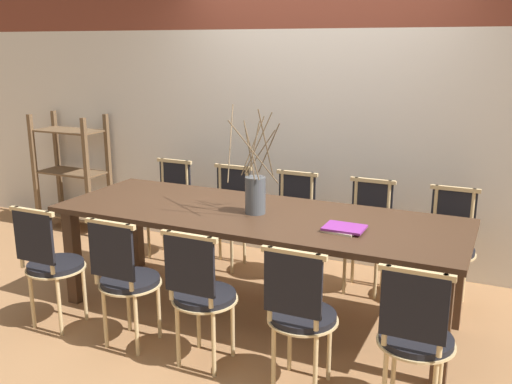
{
  "coord_description": "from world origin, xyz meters",
  "views": [
    {
      "loc": [
        1.6,
        -3.48,
        1.92
      ],
      "look_at": [
        0.0,
        0.0,
        0.92
      ],
      "focal_mm": 40.0,
      "sensor_mm": 36.0,
      "label": 1
    }
  ],
  "objects_px": {
    "vase_centerpiece": "(256,193)",
    "book_stack": "(343,228)",
    "chair_far_center": "(291,221)",
    "chair_near_center": "(201,291)",
    "dining_table": "(256,224)",
    "shelving_rack": "(72,173)"
  },
  "relations": [
    {
      "from": "vase_centerpiece",
      "to": "book_stack",
      "type": "bearing_deg",
      "value": -10.07
    },
    {
      "from": "dining_table",
      "to": "chair_far_center",
      "type": "bearing_deg",
      "value": 92.0
    },
    {
      "from": "chair_near_center",
      "to": "vase_centerpiece",
      "type": "relative_size",
      "value": 1.2
    },
    {
      "from": "dining_table",
      "to": "chair_far_center",
      "type": "distance_m",
      "value": 0.79
    },
    {
      "from": "vase_centerpiece",
      "to": "book_stack",
      "type": "xyz_separation_m",
      "value": [
        0.67,
        -0.12,
        -0.13
      ]
    },
    {
      "from": "vase_centerpiece",
      "to": "shelving_rack",
      "type": "height_order",
      "value": "vase_centerpiece"
    },
    {
      "from": "chair_far_center",
      "to": "shelving_rack",
      "type": "relative_size",
      "value": 0.73
    },
    {
      "from": "dining_table",
      "to": "shelving_rack",
      "type": "distance_m",
      "value": 2.81
    },
    {
      "from": "vase_centerpiece",
      "to": "dining_table",
      "type": "bearing_deg",
      "value": 104.56
    },
    {
      "from": "book_stack",
      "to": "chair_near_center",
      "type": "bearing_deg",
      "value": -136.78
    },
    {
      "from": "dining_table",
      "to": "shelving_rack",
      "type": "height_order",
      "value": "shelving_rack"
    },
    {
      "from": "chair_near_center",
      "to": "chair_far_center",
      "type": "xyz_separation_m",
      "value": [
        -0.02,
        1.53,
        0.0
      ]
    },
    {
      "from": "dining_table",
      "to": "chair_near_center",
      "type": "relative_size",
      "value": 3.25
    },
    {
      "from": "chair_near_center",
      "to": "vase_centerpiece",
      "type": "xyz_separation_m",
      "value": [
        0.01,
        0.76,
        0.43
      ]
    },
    {
      "from": "book_stack",
      "to": "shelving_rack",
      "type": "xyz_separation_m",
      "value": [
        -3.28,
        1.16,
        -0.18
      ]
    },
    {
      "from": "dining_table",
      "to": "vase_centerpiece",
      "type": "bearing_deg",
      "value": -75.44
    },
    {
      "from": "shelving_rack",
      "to": "chair_far_center",
      "type": "bearing_deg",
      "value": -5.81
    },
    {
      "from": "chair_near_center",
      "to": "book_stack",
      "type": "xyz_separation_m",
      "value": [
        0.68,
        0.64,
        0.3
      ]
    },
    {
      "from": "chair_far_center",
      "to": "book_stack",
      "type": "relative_size",
      "value": 3.45
    },
    {
      "from": "book_stack",
      "to": "shelving_rack",
      "type": "height_order",
      "value": "shelving_rack"
    },
    {
      "from": "vase_centerpiece",
      "to": "shelving_rack",
      "type": "distance_m",
      "value": 2.83
    },
    {
      "from": "chair_near_center",
      "to": "book_stack",
      "type": "bearing_deg",
      "value": 43.22
    }
  ]
}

